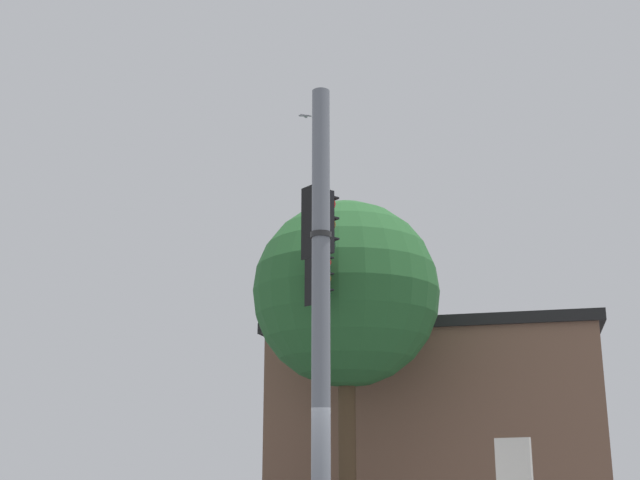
# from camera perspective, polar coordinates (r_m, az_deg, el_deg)

# --- Properties ---
(signal_pole) EXTENTS (0.26, 0.26, 7.10)m
(signal_pole) POSITION_cam_1_polar(r_m,az_deg,el_deg) (11.19, 0.06, -6.27)
(signal_pole) COLOR slate
(signal_pole) RESTS_ON ground
(mast_arm) EXTENTS (5.23, 4.26, 0.17)m
(mast_arm) POSITION_cam_1_polar(r_m,az_deg,el_deg) (15.05, -0.01, 2.36)
(mast_arm) COLOR slate
(traffic_light_nearest_pole) EXTENTS (0.54, 0.49, 1.31)m
(traffic_light_nearest_pole) POSITION_cam_1_polar(r_m,az_deg,el_deg) (13.28, 0.09, 1.25)
(traffic_light_nearest_pole) COLOR black
(traffic_light_mid_inner) EXTENTS (0.54, 0.49, 1.31)m
(traffic_light_mid_inner) POSITION_cam_1_polar(r_m,az_deg,el_deg) (17.22, 0.01, -2.60)
(traffic_light_mid_inner) COLOR black
(street_name_sign) EXTENTS (1.03, 0.86, 0.22)m
(street_name_sign) POSITION_cam_1_polar(r_m,az_deg,el_deg) (11.78, 0.05, -0.07)
(street_name_sign) COLOR #147238
(bird_flying) EXTENTS (0.30, 0.21, 0.09)m
(bird_flying) POSITION_cam_1_polar(r_m,az_deg,el_deg) (18.73, -1.05, 8.66)
(bird_flying) COLOR gray
(storefront_building) EXTENTS (10.56, 9.98, 5.49)m
(storefront_building) POSITION_cam_1_polar(r_m,az_deg,el_deg) (23.92, 8.34, -12.82)
(storefront_building) COLOR brown
(storefront_building) RESTS_ON ground
(tree_by_storefront) EXTENTS (4.50, 4.50, 7.99)m
(tree_by_storefront) POSITION_cam_1_polar(r_m,az_deg,el_deg) (19.71, 1.83, -3.81)
(tree_by_storefront) COLOR #4C3823
(tree_by_storefront) RESTS_ON ground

